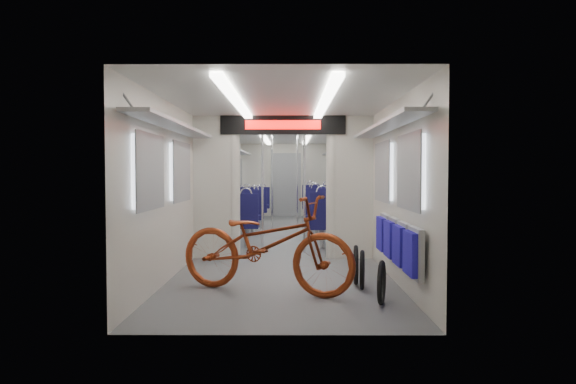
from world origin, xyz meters
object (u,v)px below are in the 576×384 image
object	(u,v)px
seat_bay_near_left	(239,214)
stanchion_near_left	(262,186)
bike_hoop_a	(382,285)
stanchion_far_left	(272,183)
bike_hoop_c	(356,267)
seat_bay_far_left	(252,204)
seat_bay_far_right	(321,203)
seat_bay_near_right	(331,213)
stanchion_near_right	(304,186)
bicycle	(266,244)
bike_hoop_b	(362,272)
stanchion_far_right	(297,183)
flip_bench	(396,242)

from	to	relation	value
seat_bay_near_left	stanchion_near_left	size ratio (longest dim) A/B	0.92
bike_hoop_a	stanchion_far_left	world-z (taller)	stanchion_far_left
bike_hoop_a	bike_hoop_c	size ratio (longest dim) A/B	0.95
seat_bay_near_left	stanchion_near_left	world-z (taller)	stanchion_near_left
seat_bay_far_left	seat_bay_far_right	bearing A→B (deg)	-11.22
bike_hoop_c	seat_bay_far_right	xyz separation A→B (m)	(0.00, 7.44, 0.34)
seat_bay_near_left	stanchion_far_left	bearing A→B (deg)	67.12
seat_bay_near_left	seat_bay_far_left	world-z (taller)	seat_bay_near_left
seat_bay_near_left	seat_bay_near_right	size ratio (longest dim) A/B	0.94
seat_bay_near_right	stanchion_near_right	size ratio (longest dim) A/B	0.99
bicycle	bike_hoop_a	xyz separation A→B (m)	(1.25, -0.56, -0.36)
bike_hoop_b	seat_bay_near_left	bearing A→B (deg)	113.47
stanchion_near_left	seat_bay_far_left	bearing A→B (deg)	96.28
seat_bay_near_left	stanchion_far_right	size ratio (longest dim) A/B	0.92
bike_hoop_a	stanchion_far_left	distance (m)	6.79
flip_bench	stanchion_far_right	world-z (taller)	stanchion_far_right
stanchion_near_left	stanchion_far_left	size ratio (longest dim) A/B	1.00
seat_bay_near_left	seat_bay_near_right	world-z (taller)	seat_bay_near_right
bike_hoop_c	seat_bay_far_right	distance (m)	7.45
bicycle	stanchion_far_left	bearing A→B (deg)	23.02
bike_hoop_c	seat_bay_far_left	bearing A→B (deg)	103.44
bike_hoop_c	seat_bay_far_left	distance (m)	8.03
stanchion_near_right	seat_bay_near_left	bearing A→B (deg)	129.15
flip_bench	seat_bay_far_left	bearing A→B (deg)	105.65
seat_bay_near_right	stanchion_far_left	world-z (taller)	stanchion_far_left
seat_bay_far_left	seat_bay_near_left	bearing A→B (deg)	-90.00
bike_hoop_a	seat_bay_near_left	size ratio (longest dim) A/B	0.22
bike_hoop_b	stanchion_near_left	size ratio (longest dim) A/B	0.20
bike_hoop_b	seat_bay_far_right	distance (m)	7.70
stanchion_far_left	seat_bay_near_right	bearing A→B (deg)	-51.62
bike_hoop_b	bike_hoop_c	xyz separation A→B (m)	(-0.04, 0.26, 0.01)
stanchion_far_left	stanchion_near_right	bearing A→B (deg)	-77.71
seat_bay_near_left	stanchion_near_right	world-z (taller)	stanchion_near_right
bike_hoop_c	bike_hoop_b	bearing A→B (deg)	-80.82
stanchion_near_left	stanchion_far_right	bearing A→B (deg)	78.34
stanchion_far_right	seat_bay_far_left	bearing A→B (deg)	122.79
bike_hoop_a	stanchion_near_right	bearing A→B (deg)	101.54
bike_hoop_a	seat_bay_near_right	world-z (taller)	seat_bay_near_right
seat_bay_far_left	seat_bay_far_right	distance (m)	1.91
seat_bay_far_right	stanchion_near_left	world-z (taller)	stanchion_near_left
flip_bench	stanchion_far_left	size ratio (longest dim) A/B	0.92
seat_bay_near_left	seat_bay_far_right	size ratio (longest dim) A/B	0.95
bike_hoop_b	stanchion_near_right	size ratio (longest dim) A/B	0.20
stanchion_near_left	stanchion_far_right	distance (m)	3.26
bike_hoop_a	bike_hoop_b	world-z (taller)	same
flip_bench	bike_hoop_b	distance (m)	0.54
stanchion_near_right	seat_bay_far_right	bearing A→B (deg)	83.29
bike_hoop_b	stanchion_far_right	world-z (taller)	stanchion_far_right
stanchion_near_right	bike_hoop_a	bearing A→B (deg)	-78.46
bike_hoop_a	flip_bench	bearing A→B (deg)	65.36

